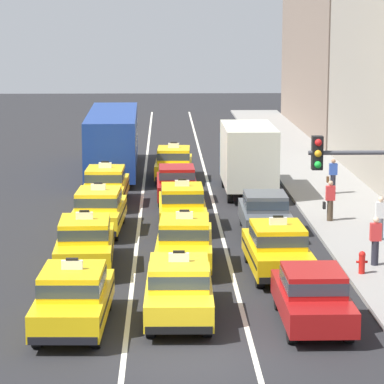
{
  "coord_description": "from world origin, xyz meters",
  "views": [
    {
      "loc": [
        -0.59,
        -22.16,
        8.25
      ],
      "look_at": [
        0.52,
        15.19,
        1.3
      ],
      "focal_mm": 89.31,
      "sensor_mm": 36.0,
      "label": 1
    }
  ],
  "objects_px": {
    "taxi_left_third": "(99,210)",
    "bus_left_fifth": "(113,139)",
    "taxi_left_fourth": "(106,185)",
    "taxi_center_fifth": "(174,163)",
    "taxi_center_nearest": "(179,288)",
    "taxi_center_third": "(182,205)",
    "pedestrian_by_storefront": "(333,176)",
    "pedestrian_mid_block": "(330,201)",
    "taxi_left_nearest": "(73,297)",
    "sedan_right_third": "(265,212)",
    "box_truck_right_fourth": "(247,156)",
    "fire_hydrant": "(362,261)",
    "taxi_center_second": "(185,241)",
    "pedestrian_near_crosswalk": "(375,241)",
    "taxi_left_second": "(85,242)",
    "sedan_right_nearest": "(313,295)",
    "taxi_right_second": "(277,248)",
    "pedestrian_trailing": "(380,218)",
    "sedan_center_fourth": "(177,182)"
  },
  "relations": [
    {
      "from": "taxi_left_nearest",
      "to": "pedestrian_near_crosswalk",
      "type": "bearing_deg",
      "value": 31.53
    },
    {
      "from": "taxi_left_fourth",
      "to": "taxi_center_fifth",
      "type": "xyz_separation_m",
      "value": [
        3.07,
        6.31,
        0.0
      ]
    },
    {
      "from": "fire_hydrant",
      "to": "taxi_center_fifth",
      "type": "bearing_deg",
      "value": 107.31
    },
    {
      "from": "taxi_left_nearest",
      "to": "fire_hydrant",
      "type": "relative_size",
      "value": 6.32
    },
    {
      "from": "taxi_left_nearest",
      "to": "taxi_center_second",
      "type": "height_order",
      "value": "same"
    },
    {
      "from": "taxi_left_second",
      "to": "bus_left_fifth",
      "type": "bearing_deg",
      "value": 90.23
    },
    {
      "from": "taxi_left_fourth",
      "to": "bus_left_fifth",
      "type": "xyz_separation_m",
      "value": [
        -0.12,
        8.75,
        0.94
      ]
    },
    {
      "from": "taxi_center_third",
      "to": "pedestrian_trailing",
      "type": "distance_m",
      "value": 7.77
    },
    {
      "from": "taxi_left_second",
      "to": "sedan_right_nearest",
      "type": "height_order",
      "value": "taxi_left_second"
    },
    {
      "from": "taxi_right_second",
      "to": "taxi_center_nearest",
      "type": "bearing_deg",
      "value": -125.63
    },
    {
      "from": "sedan_right_nearest",
      "to": "pedestrian_by_storefront",
      "type": "distance_m",
      "value": 18.79
    },
    {
      "from": "taxi_left_third",
      "to": "taxi_left_nearest",
      "type": "bearing_deg",
      "value": -89.58
    },
    {
      "from": "taxi_left_fourth",
      "to": "box_truck_right_fourth",
      "type": "relative_size",
      "value": 0.66
    },
    {
      "from": "taxi_center_fifth",
      "to": "pedestrian_near_crosswalk",
      "type": "xyz_separation_m",
      "value": [
        6.42,
        -17.51,
        0.09
      ]
    },
    {
      "from": "taxi_left_fourth",
      "to": "taxi_right_second",
      "type": "distance_m",
      "value": 13.24
    },
    {
      "from": "pedestrian_near_crosswalk",
      "to": "pedestrian_mid_block",
      "type": "bearing_deg",
      "value": 92.53
    },
    {
      "from": "box_truck_right_fourth",
      "to": "pedestrian_by_storefront",
      "type": "distance_m",
      "value": 4.1
    },
    {
      "from": "box_truck_right_fourth",
      "to": "pedestrian_trailing",
      "type": "height_order",
      "value": "box_truck_right_fourth"
    },
    {
      "from": "taxi_left_second",
      "to": "taxi_left_third",
      "type": "relative_size",
      "value": 1.0
    },
    {
      "from": "taxi_center_second",
      "to": "pedestrian_by_storefront",
      "type": "bearing_deg",
      "value": 59.93
    },
    {
      "from": "bus_left_fifth",
      "to": "taxi_center_third",
      "type": "distance_m",
      "value": 13.84
    },
    {
      "from": "taxi_left_third",
      "to": "bus_left_fifth",
      "type": "xyz_separation_m",
      "value": [
        -0.18,
        14.12,
        0.94
      ]
    },
    {
      "from": "taxi_left_third",
      "to": "pedestrian_near_crosswalk",
      "type": "height_order",
      "value": "taxi_left_third"
    },
    {
      "from": "taxi_center_nearest",
      "to": "taxi_center_second",
      "type": "xyz_separation_m",
      "value": [
        0.27,
        5.51,
        0.0
      ]
    },
    {
      "from": "taxi_left_third",
      "to": "pedestrian_trailing",
      "type": "xyz_separation_m",
      "value": [
        10.39,
        -2.25,
        0.08
      ]
    },
    {
      "from": "taxi_center_nearest",
      "to": "taxi_center_third",
      "type": "bearing_deg",
      "value": 88.46
    },
    {
      "from": "bus_left_fifth",
      "to": "taxi_center_fifth",
      "type": "distance_m",
      "value": 4.12
    },
    {
      "from": "taxi_center_nearest",
      "to": "sedan_right_third",
      "type": "distance_m",
      "value": 10.91
    },
    {
      "from": "sedan_right_third",
      "to": "pedestrian_near_crosswalk",
      "type": "distance_m",
      "value": 6.15
    },
    {
      "from": "taxi_center_nearest",
      "to": "taxi_right_second",
      "type": "xyz_separation_m",
      "value": [
        3.23,
        4.51,
        0.0
      ]
    },
    {
      "from": "taxi_center_fifth",
      "to": "pedestrian_mid_block",
      "type": "xyz_separation_m",
      "value": [
        6.11,
        -10.62,
        0.08
      ]
    },
    {
      "from": "taxi_left_third",
      "to": "taxi_center_second",
      "type": "xyz_separation_m",
      "value": [
        3.18,
        -5.32,
        0.0
      ]
    },
    {
      "from": "sedan_right_nearest",
      "to": "fire_hydrant",
      "type": "distance_m",
      "value": 5.2
    },
    {
      "from": "sedan_center_fourth",
      "to": "taxi_right_second",
      "type": "distance_m",
      "value": 12.82
    },
    {
      "from": "taxi_left_fourth",
      "to": "pedestrian_by_storefront",
      "type": "height_order",
      "value": "taxi_left_fourth"
    },
    {
      "from": "taxi_center_nearest",
      "to": "taxi_center_third",
      "type": "xyz_separation_m",
      "value": [
        0.31,
        11.57,
        0.0
      ]
    },
    {
      "from": "sedan_center_fourth",
      "to": "taxi_right_second",
      "type": "height_order",
      "value": "taxi_right_second"
    },
    {
      "from": "bus_left_fifth",
      "to": "taxi_right_second",
      "type": "distance_m",
      "value": 21.42
    },
    {
      "from": "sedan_right_nearest",
      "to": "pedestrian_trailing",
      "type": "relative_size",
      "value": 2.68
    },
    {
      "from": "taxi_center_third",
      "to": "taxi_center_fifth",
      "type": "xyz_separation_m",
      "value": [
        -0.21,
        10.95,
        0.0
      ]
    },
    {
      "from": "taxi_left_second",
      "to": "taxi_center_third",
      "type": "relative_size",
      "value": 1.01
    },
    {
      "from": "taxi_left_nearest",
      "to": "taxi_center_second",
      "type": "xyz_separation_m",
      "value": [
        3.09,
        6.23,
        0.0
      ]
    },
    {
      "from": "taxi_center_third",
      "to": "taxi_right_second",
      "type": "bearing_deg",
      "value": -67.53
    },
    {
      "from": "pedestrian_by_storefront",
      "to": "pedestrian_trailing",
      "type": "xyz_separation_m",
      "value": [
        0.13,
        -9.16,
        0.01
      ]
    },
    {
      "from": "pedestrian_near_crosswalk",
      "to": "bus_left_fifth",
      "type": "bearing_deg",
      "value": 115.73
    },
    {
      "from": "bus_left_fifth",
      "to": "taxi_center_fifth",
      "type": "height_order",
      "value": "bus_left_fifth"
    },
    {
      "from": "taxi_left_third",
      "to": "pedestrian_trailing",
      "type": "relative_size",
      "value": 2.88
    },
    {
      "from": "taxi_left_nearest",
      "to": "pedestrian_trailing",
      "type": "bearing_deg",
      "value": 42.07
    },
    {
      "from": "bus_left_fifth",
      "to": "pedestrian_near_crosswalk",
      "type": "xyz_separation_m",
      "value": [
        9.61,
        -19.94,
        -0.85
      ]
    },
    {
      "from": "taxi_center_nearest",
      "to": "bus_left_fifth",
      "type": "bearing_deg",
      "value": 97.06
    }
  ]
}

